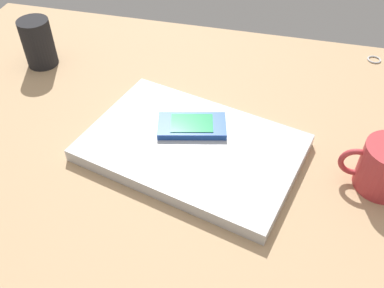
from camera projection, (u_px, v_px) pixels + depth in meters
The scene contains 5 objects.
desk_surface at pixel (187, 143), 76.99cm from camera, with size 120.00×80.00×3.00cm, color tan.
laptop_closed at pixel (192, 148), 72.34cm from camera, with size 35.41×23.36×2.30cm, color #B7BABC.
cell_phone_on_laptop at pixel (192, 125), 73.88cm from camera, with size 12.89×8.78×1.30cm.
key_ring at pixel (374, 60), 93.94cm from camera, with size 2.97×2.97×0.36cm, color silver.
pen_cup at pixel (38, 43), 89.61cm from camera, with size 6.45×6.45×10.19cm, color black.
Camera 1 is at (-14.31, 53.91, 54.58)cm, focal length 39.82 mm.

